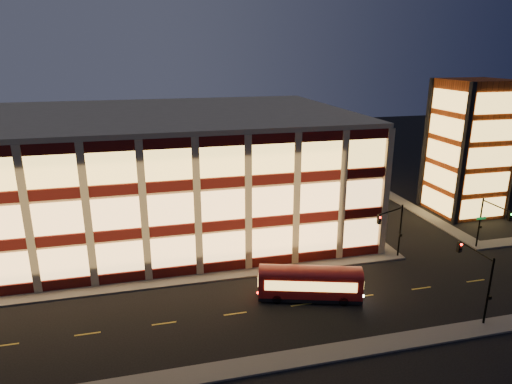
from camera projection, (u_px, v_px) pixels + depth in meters
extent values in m
plane|color=black|center=(182.00, 286.00, 43.65)|extent=(200.00, 200.00, 0.00)
cube|color=#514F4C|center=(149.00, 284.00, 43.86)|extent=(54.00, 2.00, 0.15)
cube|color=#514F4C|center=(334.00, 209.00, 64.70)|extent=(2.00, 30.00, 0.15)
cube|color=#514F4C|center=(403.00, 203.00, 67.25)|extent=(2.00, 30.00, 0.15)
cube|color=#514F4C|center=(199.00, 375.00, 31.59)|extent=(100.00, 2.00, 0.15)
cube|color=tan|center=(142.00, 173.00, 56.62)|extent=(50.00, 30.00, 14.00)
cube|color=tan|center=(138.00, 114.00, 54.46)|extent=(50.40, 30.40, 0.50)
cube|color=#470C0A|center=(149.00, 274.00, 44.51)|extent=(50.10, 0.25, 1.00)
cube|color=#FFBC6B|center=(147.00, 255.00, 43.90)|extent=(49.00, 0.20, 3.00)
cube|color=#470C0A|center=(328.00, 205.00, 64.33)|extent=(0.25, 30.10, 1.00)
cube|color=#FFBC6B|center=(329.00, 191.00, 63.70)|extent=(0.20, 29.00, 3.00)
cube|color=#470C0A|center=(146.00, 233.00, 43.20)|extent=(50.10, 0.25, 1.00)
cube|color=#FFBC6B|center=(144.00, 212.00, 42.59)|extent=(49.00, 0.20, 3.00)
cube|color=#470C0A|center=(330.00, 175.00, 63.02)|extent=(0.25, 30.10, 1.00)
cube|color=#FFBC6B|center=(330.00, 160.00, 62.39)|extent=(0.20, 29.00, 3.00)
cube|color=#470C0A|center=(142.00, 188.00, 41.89)|extent=(50.10, 0.25, 1.00)
cube|color=#FFBC6B|center=(140.00, 166.00, 41.28)|extent=(49.00, 0.20, 3.00)
cube|color=#470C0A|center=(331.00, 144.00, 61.71)|extent=(0.25, 30.10, 1.00)
cube|color=#FFBC6B|center=(332.00, 128.00, 61.08)|extent=(0.20, 29.00, 3.00)
cube|color=#8C3814|center=(469.00, 148.00, 61.36)|extent=(8.00, 8.00, 18.00)
cube|color=black|center=(464.00, 156.00, 56.73)|extent=(0.60, 0.60, 18.00)
cube|color=black|center=(426.00, 144.00, 64.13)|extent=(0.60, 0.60, 18.00)
cube|color=black|center=(475.00, 141.00, 65.99)|extent=(0.60, 0.60, 18.00)
cube|color=#FFC559|center=(483.00, 208.00, 59.72)|extent=(6.60, 0.16, 2.60)
cube|color=#FFC559|center=(437.00, 201.00, 62.55)|extent=(0.16, 6.60, 2.60)
cube|color=#FFC559|center=(487.00, 183.00, 58.71)|extent=(6.60, 0.16, 2.60)
cube|color=#FFC559|center=(440.00, 177.00, 61.54)|extent=(0.16, 6.60, 2.60)
cube|color=#FFC559|center=(491.00, 157.00, 57.70)|extent=(6.60, 0.16, 2.60)
cube|color=#FFC559|center=(443.00, 152.00, 60.53)|extent=(0.16, 6.60, 2.60)
cube|color=#FFC559|center=(495.00, 131.00, 56.69)|extent=(6.60, 0.16, 2.60)
cube|color=#FFC559|center=(446.00, 127.00, 59.52)|extent=(0.16, 6.60, 2.60)
cube|color=#FFC559|center=(499.00, 103.00, 55.67)|extent=(6.60, 0.16, 2.60)
cube|color=#FFC559|center=(449.00, 100.00, 58.51)|extent=(0.16, 6.60, 2.60)
cylinder|color=black|center=(400.00, 231.00, 48.95)|extent=(0.18, 0.18, 6.00)
cylinder|color=black|center=(391.00, 211.00, 47.04)|extent=(3.56, 1.63, 0.14)
cube|color=black|center=(379.00, 220.00, 46.09)|extent=(0.32, 0.32, 0.95)
sphere|color=#FF0C05|center=(380.00, 217.00, 45.84)|extent=(0.20, 0.20, 0.20)
cube|color=black|center=(401.00, 235.00, 48.88)|extent=(0.25, 0.18, 0.28)
cylinder|color=black|center=(480.00, 223.00, 51.26)|extent=(0.18, 0.18, 6.00)
cylinder|color=black|center=(496.00, 206.00, 48.61)|extent=(0.14, 4.00, 0.14)
cube|color=black|center=(510.00, 217.00, 46.90)|extent=(0.32, 0.32, 0.95)
sphere|color=#0CFF26|center=(512.00, 214.00, 46.65)|extent=(0.20, 0.20, 0.20)
cube|color=black|center=(480.00, 227.00, 51.20)|extent=(0.25, 0.18, 0.28)
cube|color=#0C7226|center=(481.00, 218.00, 50.95)|extent=(1.20, 0.06, 0.28)
cylinder|color=black|center=(489.00, 292.00, 36.63)|extent=(0.18, 0.18, 6.00)
cylinder|color=black|center=(476.00, 251.00, 37.68)|extent=(0.14, 4.00, 0.14)
cube|color=black|center=(460.00, 247.00, 39.68)|extent=(0.32, 0.32, 0.95)
sphere|color=#FF0C05|center=(461.00, 245.00, 39.42)|extent=(0.20, 0.20, 0.20)
cube|color=black|center=(490.00, 298.00, 36.56)|extent=(0.25, 0.18, 0.28)
cube|color=maroon|center=(310.00, 283.00, 40.99)|extent=(9.45, 4.94, 2.11)
cube|color=black|center=(309.00, 295.00, 41.35)|extent=(9.45, 4.94, 0.32)
cylinder|color=black|center=(277.00, 299.00, 40.53)|extent=(0.87, 0.51, 0.83)
cylinder|color=black|center=(277.00, 288.00, 42.46)|extent=(0.87, 0.51, 0.83)
cylinder|color=black|center=(343.00, 301.00, 40.20)|extent=(0.87, 0.51, 0.83)
cylinder|color=black|center=(341.00, 290.00, 42.12)|extent=(0.87, 0.51, 0.83)
cube|color=#FFC559|center=(311.00, 287.00, 39.78)|extent=(7.73, 2.48, 0.92)
cube|color=#FFC559|center=(309.00, 274.00, 42.03)|extent=(7.73, 2.48, 0.92)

